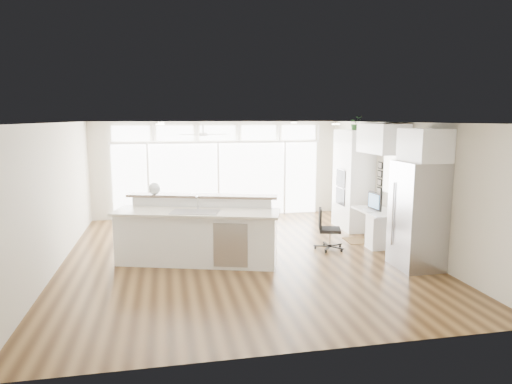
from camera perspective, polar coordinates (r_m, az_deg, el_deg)
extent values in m
cube|color=#3F2813|center=(9.44, -1.86, -8.02)|extent=(7.00, 8.00, 0.02)
cube|color=white|center=(9.01, -1.96, 8.67)|extent=(7.00, 8.00, 0.02)
cube|color=beige|center=(13.06, -4.79, 2.86)|extent=(7.00, 0.04, 2.70)
cube|color=beige|center=(5.31, 5.22, -6.48)|extent=(7.00, 0.04, 2.70)
cube|color=beige|center=(9.23, -23.87, -0.51)|extent=(0.04, 8.00, 2.70)
cube|color=beige|center=(10.29, 17.71, 0.76)|extent=(0.04, 8.00, 2.70)
cube|color=white|center=(13.03, -4.74, 1.52)|extent=(5.80, 0.06, 2.08)
cube|color=white|center=(12.92, -4.82, 7.38)|extent=(5.90, 0.06, 0.40)
cube|color=white|center=(10.50, 16.78, 2.07)|extent=(0.04, 0.85, 0.85)
cube|color=white|center=(11.74, -6.63, 7.66)|extent=(1.16, 1.16, 0.32)
cube|color=white|center=(9.21, -2.16, 8.56)|extent=(3.40, 3.00, 0.02)
cube|color=white|center=(11.76, 12.04, 1.50)|extent=(0.64, 1.20, 2.50)
cube|color=white|center=(10.56, 14.90, -4.27)|extent=(0.72, 1.30, 0.76)
cube|color=white|center=(10.31, 15.55, 6.46)|extent=(0.64, 1.30, 0.64)
cube|color=#A5A5A9|center=(9.00, 19.56, -2.76)|extent=(0.76, 0.90, 2.00)
cube|color=white|center=(8.87, 20.35, 5.51)|extent=(0.64, 0.90, 0.60)
cube|color=black|center=(11.07, 15.24, 1.70)|extent=(0.06, 0.22, 0.80)
cube|color=white|center=(8.89, -7.39, -4.88)|extent=(3.39, 2.08, 1.26)
cube|color=#372411|center=(10.84, 13.25, -5.90)|extent=(0.84, 0.62, 0.01)
cube|color=black|center=(9.87, 9.22, -4.64)|extent=(0.56, 0.54, 0.88)
sphere|color=silver|center=(9.38, -12.59, 0.41)|extent=(0.28, 0.28, 0.25)
cube|color=black|center=(10.40, 14.64, -1.10)|extent=(0.13, 0.53, 0.43)
cube|color=silver|center=(10.37, 13.75, -2.27)|extent=(0.19, 0.37, 0.02)
imported|color=#2C6129|center=(11.66, 12.27, 8.22)|extent=(0.31, 0.34, 0.25)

